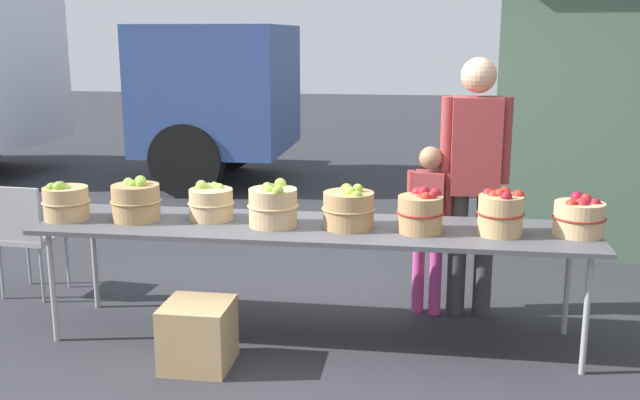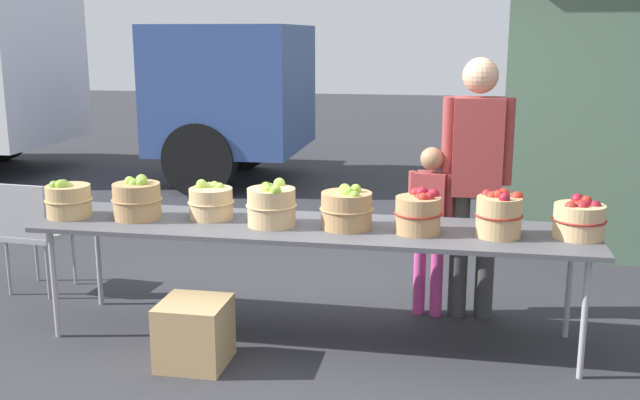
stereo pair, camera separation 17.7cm
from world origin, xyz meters
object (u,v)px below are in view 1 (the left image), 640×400
(apple_basket_red_2, at_px, (579,217))
(apple_basket_green_0, at_px, (66,202))
(apple_basket_green_1, at_px, (136,201))
(market_table, at_px, (313,231))
(apple_basket_green_4, at_px, (349,208))
(apple_basket_green_3, at_px, (273,206))
(apple_basket_red_0, at_px, (421,212))
(apple_basket_red_1, at_px, (501,213))
(apple_basket_green_2, at_px, (211,203))
(folding_chair, at_px, (26,231))
(vendor_adult, at_px, (474,167))
(produce_crate, at_px, (198,335))
(child_customer, at_px, (429,217))

(apple_basket_red_2, bearing_deg, apple_basket_green_0, -178.48)
(apple_basket_green_0, distance_m, apple_basket_green_1, 0.47)
(market_table, xyz_separation_m, apple_basket_green_4, (0.23, -0.02, 0.16))
(apple_basket_green_3, height_order, apple_basket_red_0, apple_basket_green_3)
(apple_basket_green_4, xyz_separation_m, apple_basket_red_1, (0.92, -0.02, 0.01))
(apple_basket_green_2, xyz_separation_m, apple_basket_green_3, (0.44, -0.11, 0.02))
(apple_basket_green_0, relative_size, apple_basket_green_4, 0.92)
(folding_chair, bearing_deg, apple_basket_green_3, 170.62)
(apple_basket_green_3, bearing_deg, apple_basket_green_2, 166.06)
(apple_basket_green_3, bearing_deg, apple_basket_red_0, -0.42)
(apple_basket_green_4, bearing_deg, apple_basket_green_2, 174.64)
(market_table, relative_size, folding_chair, 4.07)
(apple_basket_green_1, distance_m, apple_basket_green_3, 0.91)
(apple_basket_green_4, bearing_deg, vendor_adult, 36.57)
(apple_basket_green_0, height_order, apple_basket_red_1, apple_basket_red_1)
(vendor_adult, xyz_separation_m, folding_chair, (-3.25, -0.12, -0.54))
(apple_basket_green_0, height_order, folding_chair, apple_basket_green_0)
(market_table, distance_m, folding_chair, 2.28)
(apple_basket_green_4, relative_size, apple_basket_red_2, 1.06)
(apple_basket_green_2, height_order, folding_chair, apple_basket_green_2)
(market_table, relative_size, apple_basket_green_4, 10.43)
(apple_basket_green_1, distance_m, apple_basket_green_2, 0.48)
(apple_basket_green_0, distance_m, apple_basket_green_2, 0.95)
(apple_basket_green_1, height_order, apple_basket_red_0, apple_basket_green_1)
(vendor_adult, relative_size, folding_chair, 2.08)
(apple_basket_green_2, height_order, produce_crate, apple_basket_green_2)
(apple_basket_red_2, bearing_deg, apple_basket_green_1, -179.13)
(apple_basket_green_4, bearing_deg, market_table, 176.22)
(apple_basket_green_2, relative_size, vendor_adult, 0.17)
(market_table, bearing_deg, apple_basket_red_1, -1.97)
(market_table, height_order, apple_basket_green_0, apple_basket_green_0)
(apple_basket_green_3, bearing_deg, apple_basket_red_2, 1.77)
(apple_basket_red_1, bearing_deg, apple_basket_green_3, 179.94)
(folding_chair, bearing_deg, apple_basket_green_0, 144.04)
(market_table, bearing_deg, apple_basket_green_0, -177.66)
(apple_basket_green_4, distance_m, apple_basket_red_2, 1.39)
(apple_basket_green_3, bearing_deg, apple_basket_green_0, -178.82)
(apple_basket_green_0, xyz_separation_m, vendor_adult, (2.64, 0.64, 0.19))
(apple_basket_green_4, xyz_separation_m, apple_basket_red_2, (1.39, 0.03, -0.01))
(market_table, bearing_deg, produce_crate, -139.35)
(child_customer, bearing_deg, folding_chair, 12.50)
(apple_basket_green_4, distance_m, apple_basket_red_0, 0.44)
(apple_basket_green_2, distance_m, folding_chair, 1.63)
(apple_basket_red_0, distance_m, vendor_adult, 0.73)
(child_customer, bearing_deg, apple_basket_green_0, 25.24)
(apple_basket_green_3, distance_m, apple_basket_red_0, 0.92)
(vendor_adult, bearing_deg, folding_chair, 0.24)
(apple_basket_green_4, distance_m, produce_crate, 1.19)
(apple_basket_green_4, bearing_deg, apple_basket_red_2, 1.44)
(vendor_adult, distance_m, produce_crate, 2.14)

